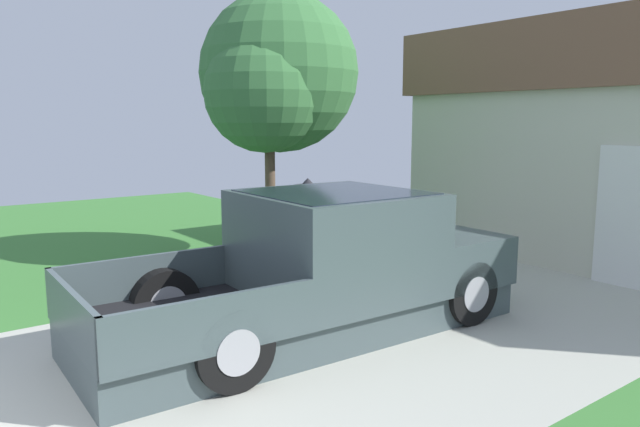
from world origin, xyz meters
The scene contains 4 objects.
pickup_truck centered at (-0.40, 4.31, 0.74)m, with size 2.22×5.32×1.67m.
person_with_hat centered at (-1.99, 5.11, 0.96)m, with size 0.51×0.42×1.67m.
handbag centered at (-1.95, 4.88, 0.12)m, with size 0.37×0.21×0.42m.
front_yard_tree centered at (-4.05, 5.90, 3.25)m, with size 2.88×3.01×4.80m.
Camera 1 is at (5.12, -0.05, 2.49)m, focal length 33.52 mm.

